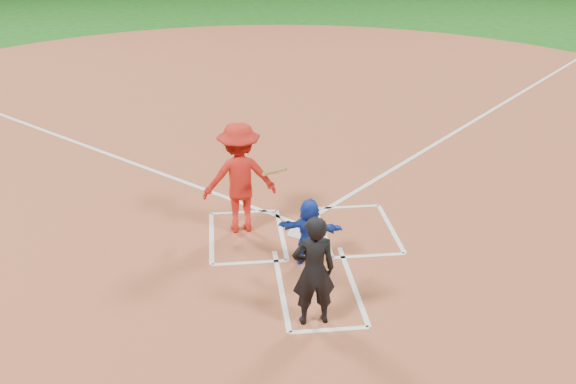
{
  "coord_description": "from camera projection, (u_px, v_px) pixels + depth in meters",
  "views": [
    {
      "loc": [
        -1.36,
        -9.83,
        5.4
      ],
      "look_at": [
        -0.3,
        -0.4,
        1.0
      ],
      "focal_mm": 40.0,
      "sensor_mm": 36.0,
      "label": 1
    }
  ],
  "objects": [
    {
      "name": "ground",
      "position": [
        302.0,
        233.0,
        11.27
      ],
      "size": [
        120.0,
        120.0,
        0.0
      ],
      "primitive_type": "plane",
      "color": "#145214",
      "rests_on": "ground"
    },
    {
      "name": "home_plate_dirt",
      "position": [
        272.0,
        123.0,
        16.68
      ],
      "size": [
        28.0,
        28.0,
        0.01
      ],
      "primitive_type": "cylinder",
      "color": "brown",
      "rests_on": "ground"
    },
    {
      "name": "home_plate",
      "position": [
        302.0,
        232.0,
        11.26
      ],
      "size": [
        0.6,
        0.6,
        0.02
      ],
      "primitive_type": "cylinder",
      "rotation": [
        0.0,
        0.0,
        3.14
      ],
      "color": "silver",
      "rests_on": "home_plate_dirt"
    },
    {
      "name": "catcher",
      "position": [
        309.0,
        232.0,
        10.12
      ],
      "size": [
        1.09,
        0.59,
        1.12
      ],
      "primitive_type": "imported",
      "rotation": [
        0.0,
        0.0,
        2.88
      ],
      "color": "#1638B7",
      "rests_on": "home_plate_dirt"
    },
    {
      "name": "umpire",
      "position": [
        314.0,
        271.0,
        8.58
      ],
      "size": [
        0.62,
        0.43,
        1.63
      ],
      "primitive_type": "imported",
      "rotation": [
        0.0,
        0.0,
        3.21
      ],
      "color": "black",
      "rests_on": "home_plate_dirt"
    },
    {
      "name": "chalk_markings",
      "position": [
        275.0,
        132.0,
        16.03
      ],
      "size": [
        28.35,
        17.32,
        0.01
      ],
      "color": "white",
      "rests_on": "home_plate_dirt"
    },
    {
      "name": "batter_at_plate",
      "position": [
        240.0,
        178.0,
        10.99
      ],
      "size": [
        1.52,
        0.95,
        1.97
      ],
      "color": "red",
      "rests_on": "home_plate_dirt"
    }
  ]
}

